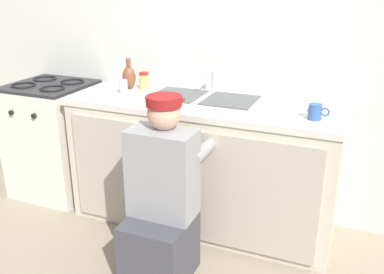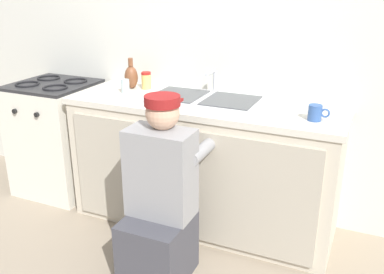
# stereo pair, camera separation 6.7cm
# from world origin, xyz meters

# --- Properties ---
(ground_plane) EXTENTS (12.00, 12.00, 0.00)m
(ground_plane) POSITION_xyz_m (0.00, 0.00, 0.00)
(ground_plane) COLOR gray
(back_wall) EXTENTS (6.00, 0.10, 2.50)m
(back_wall) POSITION_xyz_m (0.00, 0.65, 1.25)
(back_wall) COLOR silver
(back_wall) RESTS_ON ground_plane
(counter_cabinet) EXTENTS (1.85, 0.62, 0.87)m
(counter_cabinet) POSITION_xyz_m (0.00, 0.29, 0.44)
(counter_cabinet) COLOR beige
(counter_cabinet) RESTS_ON ground_plane
(countertop) EXTENTS (1.89, 0.62, 0.04)m
(countertop) POSITION_xyz_m (0.00, 0.30, 0.89)
(countertop) COLOR beige
(countertop) RESTS_ON counter_cabinet
(sink_double_basin) EXTENTS (0.80, 0.44, 0.19)m
(sink_double_basin) POSITION_xyz_m (0.00, 0.30, 0.93)
(sink_double_basin) COLOR silver
(sink_double_basin) RESTS_ON countertop
(stove_range) EXTENTS (0.61, 0.62, 0.93)m
(stove_range) POSITION_xyz_m (-1.31, 0.30, 0.46)
(stove_range) COLOR silver
(stove_range) RESTS_ON ground_plane
(plumber_person) EXTENTS (0.42, 0.61, 1.10)m
(plumber_person) POSITION_xyz_m (-0.00, -0.36, 0.46)
(plumber_person) COLOR #3F3F47
(plumber_person) RESTS_ON ground_plane
(cell_phone) EXTENTS (0.07, 0.14, 0.01)m
(cell_phone) POSITION_xyz_m (0.72, 0.42, 0.92)
(cell_phone) COLOR black
(cell_phone) RESTS_ON countertop
(water_glass) EXTENTS (0.06, 0.06, 0.10)m
(water_glass) POSITION_xyz_m (-0.62, 0.30, 0.96)
(water_glass) COLOR #ADC6CC
(water_glass) RESTS_ON countertop
(vase_decorative) EXTENTS (0.10, 0.10, 0.23)m
(vase_decorative) POSITION_xyz_m (-0.65, 0.43, 1.00)
(vase_decorative) COLOR brown
(vase_decorative) RESTS_ON countertop
(coffee_mug) EXTENTS (0.13, 0.08, 0.09)m
(coffee_mug) POSITION_xyz_m (0.75, 0.20, 0.96)
(coffee_mug) COLOR #335699
(coffee_mug) RESTS_ON countertop
(condiment_jar) EXTENTS (0.07, 0.07, 0.13)m
(condiment_jar) POSITION_xyz_m (-0.54, 0.47, 0.98)
(condiment_jar) COLOR #DBB760
(condiment_jar) RESTS_ON countertop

